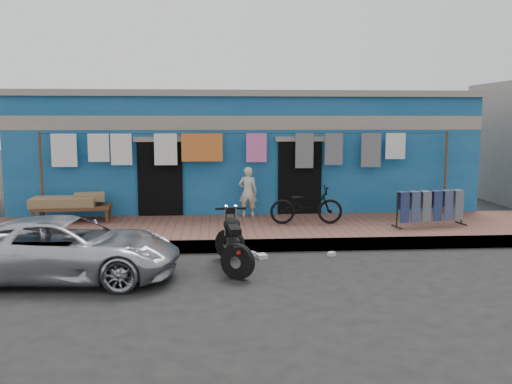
% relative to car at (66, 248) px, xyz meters
% --- Properties ---
extents(ground, '(80.00, 80.00, 0.00)m').
position_rel_car_xyz_m(ground, '(3.30, 0.08, -0.53)').
color(ground, black).
rests_on(ground, ground).
extents(sidewalk, '(28.00, 3.00, 0.25)m').
position_rel_car_xyz_m(sidewalk, '(3.30, 3.08, -0.41)').
color(sidewalk, brown).
rests_on(sidewalk, ground).
extents(curb, '(28.00, 0.10, 0.25)m').
position_rel_car_xyz_m(curb, '(3.30, 1.63, -0.41)').
color(curb, gray).
rests_on(curb, ground).
extents(building, '(12.20, 5.20, 3.36)m').
position_rel_car_xyz_m(building, '(3.30, 7.07, 1.15)').
color(building, '#13518B').
rests_on(building, ground).
extents(clothesline, '(10.06, 0.06, 2.10)m').
position_rel_car_xyz_m(clothesline, '(2.84, 4.33, 1.30)').
color(clothesline, brown).
rests_on(clothesline, sidewalk).
extents(car, '(3.91, 2.00, 1.07)m').
position_rel_car_xyz_m(car, '(0.00, 0.00, 0.00)').
color(car, silver).
rests_on(car, ground).
extents(seated_person, '(0.47, 0.34, 1.24)m').
position_rel_car_xyz_m(seated_person, '(3.26, 4.21, 0.33)').
color(seated_person, beige).
rests_on(seated_person, sidewalk).
extents(bicycle, '(1.67, 0.63, 1.07)m').
position_rel_car_xyz_m(bicycle, '(4.55, 3.20, 0.25)').
color(bicycle, black).
rests_on(bicycle, sidewalk).
extents(motorcycle, '(0.79, 1.68, 1.03)m').
position_rel_car_xyz_m(motorcycle, '(2.77, 0.40, -0.02)').
color(motorcycle, black).
rests_on(motorcycle, ground).
extents(charpoy, '(1.97, 1.12, 0.62)m').
position_rel_car_xyz_m(charpoy, '(-0.90, 3.95, 0.03)').
color(charpoy, brown).
rests_on(charpoy, sidewalk).
extents(jeans_rack, '(1.83, 0.90, 0.82)m').
position_rel_car_xyz_m(jeans_rack, '(7.28, 2.73, 0.13)').
color(jeans_rack, black).
rests_on(jeans_rack, sidewalk).
extents(litter_a, '(0.24, 0.24, 0.08)m').
position_rel_car_xyz_m(litter_a, '(3.13, 1.28, -0.49)').
color(litter_a, silver).
rests_on(litter_a, ground).
extents(litter_b, '(0.18, 0.18, 0.07)m').
position_rel_car_xyz_m(litter_b, '(4.71, 1.19, -0.50)').
color(litter_b, silver).
rests_on(litter_b, ground).
extents(litter_c, '(0.22, 0.25, 0.09)m').
position_rel_car_xyz_m(litter_c, '(3.33, 1.08, -0.49)').
color(litter_c, silver).
rests_on(litter_c, ground).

